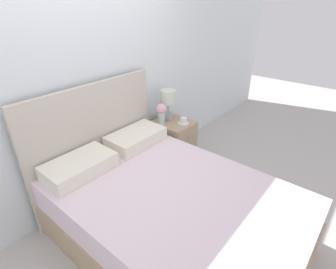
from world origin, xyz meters
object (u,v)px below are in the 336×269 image
at_px(nightstand, 173,143).
at_px(table_lamp, 168,100).
at_px(bed, 167,210).
at_px(teacup, 184,121).
at_px(flower_vase, 161,112).

bearing_deg(nightstand, table_lamp, 75.16).
height_order(bed, teacup, bed).
height_order(bed, table_lamp, bed).
xyz_separation_m(bed, table_lamp, (1.02, 0.83, 0.55)).
bearing_deg(bed, table_lamp, 39.19).
relative_size(table_lamp, teacup, 2.85).
height_order(table_lamp, flower_vase, table_lamp).
distance_m(bed, flower_vase, 1.25).
bearing_deg(table_lamp, flower_vase, -168.56).
xyz_separation_m(nightstand, table_lamp, (0.03, 0.11, 0.56)).
xyz_separation_m(table_lamp, teacup, (0.02, -0.23, -0.22)).
xyz_separation_m(bed, nightstand, (0.99, 0.72, -0.01)).
relative_size(bed, table_lamp, 5.60).
distance_m(bed, teacup, 1.24).
bearing_deg(teacup, flower_vase, 133.96).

